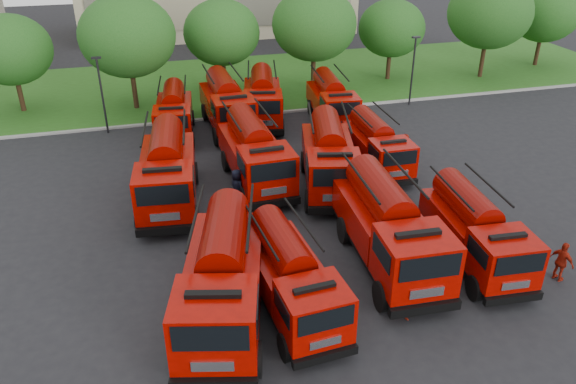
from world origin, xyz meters
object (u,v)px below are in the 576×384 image
(fire_truck_1, at_px, (291,277))
(firefighter_5, at_px, (404,158))
(fire_truck_7, at_px, (377,145))
(firefighter_2, at_px, (557,280))
(fire_truck_3, at_px, (475,230))
(fire_truck_10, at_px, (262,98))
(fire_truck_6, at_px, (329,157))
(fire_truck_0, at_px, (223,277))
(firefighter_3, at_px, (520,293))
(firefighter_0, at_px, (490,287))
(firefighter_1, at_px, (402,320))
(fire_truck_4, at_px, (167,171))
(fire_truck_2, at_px, (389,227))
(fire_truck_11, at_px, (332,100))
(firefighter_4, at_px, (238,204))
(fire_truck_8, at_px, (174,113))
(fire_truck_5, at_px, (255,153))
(fire_truck_9, at_px, (227,104))

(fire_truck_1, height_order, firefighter_5, fire_truck_1)
(fire_truck_7, bearing_deg, firefighter_2, -74.53)
(fire_truck_7, bearing_deg, fire_truck_3, -87.15)
(fire_truck_10, xyz_separation_m, firefighter_2, (7.75, -21.03, -1.68))
(fire_truck_6, bearing_deg, fire_truck_0, -114.44)
(firefighter_2, distance_m, firefighter_3, 2.07)
(firefighter_0, height_order, firefighter_2, firefighter_2)
(fire_truck_7, xyz_separation_m, firefighter_5, (2.22, 0.86, -1.46))
(fire_truck_10, bearing_deg, firefighter_1, -76.94)
(firefighter_2, bearing_deg, fire_truck_7, -3.09)
(fire_truck_1, relative_size, fire_truck_4, 0.84)
(fire_truck_10, relative_size, firefighter_0, 4.54)
(fire_truck_2, bearing_deg, fire_truck_3, -9.55)
(fire_truck_3, height_order, fire_truck_10, fire_truck_10)
(firefighter_0, xyz_separation_m, firefighter_1, (-4.30, -0.88, 0.00))
(fire_truck_11, bearing_deg, firefighter_2, -75.25)
(firefighter_5, bearing_deg, fire_truck_6, 26.22)
(fire_truck_2, relative_size, fire_truck_11, 1.15)
(firefighter_4, bearing_deg, fire_truck_1, 157.98)
(firefighter_2, bearing_deg, fire_truck_3, 34.57)
(firefighter_5, bearing_deg, fire_truck_8, -25.87)
(firefighter_1, xyz_separation_m, firefighter_5, (6.42, 13.45, 0.00))
(firefighter_1, bearing_deg, fire_truck_5, 122.48)
(fire_truck_6, bearing_deg, fire_truck_7, 37.60)
(fire_truck_5, height_order, fire_truck_9, fire_truck_5)
(fire_truck_6, height_order, firefighter_1, fire_truck_6)
(fire_truck_10, xyz_separation_m, fire_truck_11, (4.61, -1.30, -0.11))
(firefighter_0, bearing_deg, fire_truck_0, 155.40)
(firefighter_2, height_order, firefighter_3, firefighter_2)
(firefighter_1, bearing_deg, fire_truck_9, 117.64)
(fire_truck_0, height_order, firefighter_3, fire_truck_0)
(fire_truck_7, xyz_separation_m, firefighter_2, (3.08, -11.98, -1.46))
(fire_truck_5, bearing_deg, fire_truck_3, -55.21)
(fire_truck_0, bearing_deg, firefighter_0, 8.57)
(fire_truck_5, xyz_separation_m, fire_truck_6, (3.74, -1.53, -0.00))
(fire_truck_9, xyz_separation_m, firefighter_3, (8.31, -20.84, -1.74))
(fire_truck_7, relative_size, firefighter_2, 3.60)
(fire_truck_6, height_order, fire_truck_7, fire_truck_6)
(fire_truck_1, relative_size, fire_truck_2, 0.85)
(fire_truck_6, distance_m, firefighter_3, 11.88)
(fire_truck_1, relative_size, firefighter_4, 3.48)
(fire_truck_0, distance_m, fire_truck_2, 7.48)
(fire_truck_1, xyz_separation_m, firefighter_0, (8.17, -0.81, -1.53))
(fire_truck_1, relative_size, firefighter_1, 4.15)
(fire_truck_4, height_order, fire_truck_10, fire_truck_4)
(fire_truck_10, bearing_deg, fire_truck_4, -113.66)
(fire_truck_11, bearing_deg, fire_truck_3, -83.09)
(fire_truck_9, xyz_separation_m, fire_truck_11, (7.19, -0.71, -0.17))
(firefighter_4, bearing_deg, firefighter_3, -161.71)
(fire_truck_2, xyz_separation_m, fire_truck_10, (-1.36, 18.07, -0.14))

